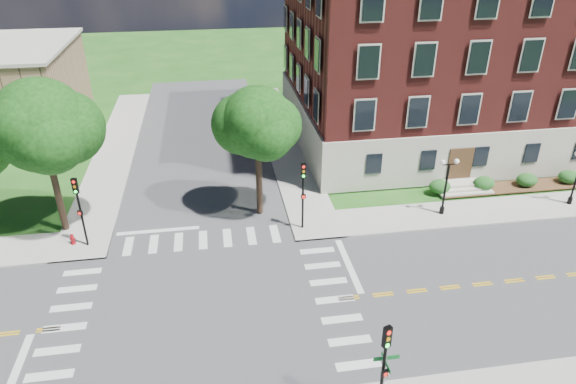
{
  "coord_description": "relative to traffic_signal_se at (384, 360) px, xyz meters",
  "views": [
    {
      "loc": [
        1.15,
        -21.67,
        18.81
      ],
      "look_at": [
        5.67,
        7.07,
        3.2
      ],
      "focal_mm": 32.0,
      "sensor_mm": 36.0,
      "label": 1
    }
  ],
  "objects": [
    {
      "name": "road_ns",
      "position": [
        -7.27,
        7.58,
        -3.18
      ],
      "size": [
        12.0,
        90.0,
        0.01
      ],
      "primitive_type": "cube",
      "color": "#3D3D3F",
      "rests_on": "ground"
    },
    {
      "name": "main_building",
      "position": [
        16.73,
        29.57,
        5.15
      ],
      "size": [
        30.6,
        22.4,
        16.5
      ],
      "color": "#BAB7A4",
      "rests_on": "ground"
    },
    {
      "name": "road_ew",
      "position": [
        -7.27,
        7.58,
        -3.18
      ],
      "size": [
        90.0,
        12.0,
        0.01
      ],
      "primitive_type": "cube",
      "color": "#3D3D3F",
      "rests_on": "ground"
    },
    {
      "name": "sidewalk_ne",
      "position": [
        8.11,
        22.95,
        -3.13
      ],
      "size": [
        34.0,
        34.0,
        0.12
      ],
      "color": "#9E9B93",
      "rests_on": "ground"
    },
    {
      "name": "street_sign_pole",
      "position": [
        0.15,
        0.16,
        -0.88
      ],
      "size": [
        1.1,
        1.1,
        3.1
      ],
      "color": "gray",
      "rests_on": "ground"
    },
    {
      "name": "twin_lamp_west",
      "position": [
        9.65,
        15.45,
        -0.66
      ],
      "size": [
        1.36,
        0.36,
        4.23
      ],
      "color": "black",
      "rests_on": "ground"
    },
    {
      "name": "fire_hydrant",
      "position": [
        -15.58,
        15.47,
        -2.72
      ],
      "size": [
        0.35,
        0.35,
        0.75
      ],
      "color": "maroon",
      "rests_on": "ground"
    },
    {
      "name": "traffic_signal_se",
      "position": [
        0.0,
        0.0,
        0.0
      ],
      "size": [
        0.38,
        0.45,
        4.8
      ],
      "color": "black",
      "rests_on": "ground"
    },
    {
      "name": "tree_d",
      "position": [
        -3.17,
        17.69,
        3.71
      ],
      "size": [
        4.87,
        4.87,
        9.24
      ],
      "color": "black",
      "rests_on": "ground"
    },
    {
      "name": "traffic_signal_nw",
      "position": [
        -14.63,
        15.18,
        0.0
      ],
      "size": [
        0.37,
        0.43,
        4.8
      ],
      "color": "black",
      "rests_on": "ground"
    },
    {
      "name": "shrub_row",
      "position": [
        19.73,
        18.38,
        -3.19
      ],
      "size": [
        18.0,
        2.0,
        1.3
      ],
      "primitive_type": null,
      "color": "#1C4B19",
      "rests_on": "ground"
    },
    {
      "name": "traffic_signal_ne",
      "position": [
        -0.53,
        15.11,
        0.0
      ],
      "size": [
        0.34,
        0.39,
        4.8
      ],
      "color": "black",
      "rests_on": "ground"
    },
    {
      "name": "stop_bar_east",
      "position": [
        1.53,
        10.58,
        -3.19
      ],
      "size": [
        0.4,
        5.5,
        0.0
      ],
      "primitive_type": "cube",
      "color": "silver",
      "rests_on": "ground"
    },
    {
      "name": "tree_c",
      "position": [
        -16.47,
        17.48,
        4.36
      ],
      "size": [
        5.88,
        5.88,
        10.39
      ],
      "color": "black",
      "rests_on": "ground"
    },
    {
      "name": "ground",
      "position": [
        -7.27,
        7.58,
        -3.19
      ],
      "size": [
        160.0,
        160.0,
        0.0
      ],
      "primitive_type": "plane",
      "color": "#1B5217",
      "rests_on": "ground"
    },
    {
      "name": "crosswalk_east",
      "position": [
        -0.07,
        7.58,
        -3.19
      ],
      "size": [
        2.2,
        10.2,
        0.02
      ],
      "primitive_type": null,
      "color": "silver",
      "rests_on": "ground"
    }
  ]
}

